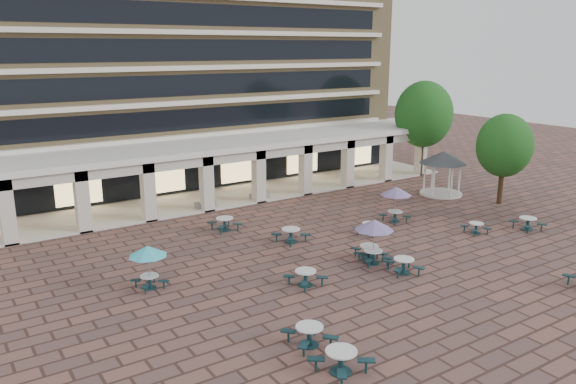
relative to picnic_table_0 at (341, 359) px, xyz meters
name	(u,v)px	position (x,y,z in m)	size (l,w,h in m)	color
ground	(340,258)	(6.94, 8.80, -0.51)	(120.00, 120.00, 0.00)	brown
apartment_building	(159,30)	(6.94, 34.27, 12.09)	(40.00, 15.50, 25.20)	tan
retail_arcade	(218,160)	(6.94, 23.60, 2.49)	(42.00, 6.60, 4.40)	white
picnic_table_0	(341,359)	(0.00, 0.00, 0.00)	(2.12, 2.12, 0.86)	#133539
picnic_table_1	(404,264)	(8.34, 5.37, -0.04)	(2.12, 2.12, 0.79)	#133539
picnic_table_3	(476,227)	(16.65, 7.52, -0.12)	(1.69, 1.69, 0.66)	#133539
picnic_table_4	(148,253)	(-3.18, 10.67, 1.30)	(1.85, 1.85, 2.14)	#133539
picnic_table_5	(309,334)	(0.14, 2.13, -0.03)	(1.94, 1.94, 0.82)	#133539
picnic_table_6	(374,227)	(7.91, 7.21, 1.56)	(2.11, 2.11, 2.44)	#133539
picnic_table_7	(528,222)	(19.93, 6.18, -0.04)	(1.99, 1.99, 0.80)	#133539
picnic_table_8	(306,276)	(3.25, 6.84, -0.05)	(1.89, 1.89, 0.78)	#133539
picnic_table_9	(291,234)	(6.12, 12.45, -0.02)	(2.07, 2.07, 0.83)	#133539
picnic_table_10	(369,251)	(8.18, 7.85, -0.06)	(2.03, 2.03, 0.77)	#133539
picnic_table_11	(396,192)	(14.06, 11.99, 1.51)	(2.06, 2.06, 2.38)	#133539
picnic_table_12	(225,223)	(3.85, 16.59, -0.03)	(1.87, 1.87, 0.82)	#133539
picnic_table_13	(370,227)	(10.99, 11.00, -0.08)	(1.95, 1.95, 0.72)	#133539
gazebo	(443,162)	(22.13, 15.28, 2.05)	(3.66, 3.66, 3.40)	beige
tree_east_a	(504,146)	(23.66, 11.06, 3.82)	(3.99, 3.99, 6.64)	#382416
tree_east_c	(424,114)	(25.72, 20.93, 4.99)	(5.06, 5.06, 8.42)	#382416
planter_left	(205,203)	(4.91, 21.70, -0.09)	(1.50, 0.65, 1.15)	gray
planter_right	(260,192)	(9.40, 21.70, 0.06)	(1.50, 0.80, 1.34)	gray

